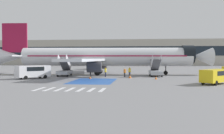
# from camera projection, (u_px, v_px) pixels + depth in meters

# --- Properties ---
(ground_plane) EXTENTS (600.00, 600.00, 0.00)m
(ground_plane) POSITION_uv_depth(u_px,v_px,m) (109.00, 75.00, 53.83)
(ground_plane) COLOR slate
(apron_leadline_yellow) EXTENTS (78.57, 5.76, 0.01)m
(apron_leadline_yellow) POSITION_uv_depth(u_px,v_px,m) (107.00, 75.00, 54.33)
(apron_leadline_yellow) COLOR gold
(apron_leadline_yellow) RESTS_ON ground_plane
(apron_stand_patch_blue) EXTENTS (6.33, 10.15, 0.01)m
(apron_stand_patch_blue) POSITION_uv_depth(u_px,v_px,m) (93.00, 81.00, 39.28)
(apron_stand_patch_blue) COLOR #2856A8
(apron_stand_patch_blue) RESTS_ON ground_plane
(apron_walkway_bar_0) EXTENTS (0.44, 3.60, 0.01)m
(apron_walkway_bar_0) POSITION_uv_depth(u_px,v_px,m) (39.00, 89.00, 29.36)
(apron_walkway_bar_0) COLOR silver
(apron_walkway_bar_0) RESTS_ON ground_plane
(apron_walkway_bar_1) EXTENTS (0.44, 3.60, 0.01)m
(apron_walkway_bar_1) POSITION_uv_depth(u_px,v_px,m) (49.00, 89.00, 29.23)
(apron_walkway_bar_1) COLOR silver
(apron_walkway_bar_1) RESTS_ON ground_plane
(apron_walkway_bar_2) EXTENTS (0.44, 3.60, 0.01)m
(apron_walkway_bar_2) POSITION_uv_depth(u_px,v_px,m) (60.00, 89.00, 29.09)
(apron_walkway_bar_2) COLOR silver
(apron_walkway_bar_2) RESTS_ON ground_plane
(apron_walkway_bar_3) EXTENTS (0.44, 3.60, 0.01)m
(apron_walkway_bar_3) POSITION_uv_depth(u_px,v_px,m) (70.00, 89.00, 28.95)
(apron_walkway_bar_3) COLOR silver
(apron_walkway_bar_3) RESTS_ON ground_plane
(apron_walkway_bar_4) EXTENTS (0.44, 3.60, 0.01)m
(apron_walkway_bar_4) POSITION_uv_depth(u_px,v_px,m) (81.00, 90.00, 28.81)
(apron_walkway_bar_4) COLOR silver
(apron_walkway_bar_4) RESTS_ON ground_plane
(apron_walkway_bar_5) EXTENTS (0.44, 3.60, 0.01)m
(apron_walkway_bar_5) POSITION_uv_depth(u_px,v_px,m) (92.00, 90.00, 28.68)
(apron_walkway_bar_5) COLOR silver
(apron_walkway_bar_5) RESTS_ON ground_plane
(apron_walkway_bar_6) EXTENTS (0.44, 3.60, 0.01)m
(apron_walkway_bar_6) POSITION_uv_depth(u_px,v_px,m) (102.00, 90.00, 28.54)
(apron_walkway_bar_6) COLOR silver
(apron_walkway_bar_6) RESTS_ON ground_plane
(airliner) EXTENTS (44.71, 35.25, 10.74)m
(airliner) POSITION_uv_depth(u_px,v_px,m) (104.00, 57.00, 54.23)
(airliner) COLOR silver
(airliner) RESTS_ON ground_plane
(boarding_stairs_forward) EXTENTS (2.53, 5.35, 4.01)m
(boarding_stairs_forward) POSITION_uv_depth(u_px,v_px,m) (156.00, 71.00, 49.45)
(boarding_stairs_forward) COLOR #ADB2BA
(boarding_stairs_forward) RESTS_ON ground_plane
(boarding_stairs_aft) EXTENTS (2.53, 5.35, 4.19)m
(boarding_stairs_aft) POSITION_uv_depth(u_px,v_px,m) (65.00, 71.00, 50.21)
(boarding_stairs_aft) COLOR #ADB2BA
(boarding_stairs_aft) RESTS_ON ground_plane
(fuel_tanker) EXTENTS (2.79, 9.48, 3.46)m
(fuel_tanker) POSITION_uv_depth(u_px,v_px,m) (95.00, 64.00, 79.85)
(fuel_tanker) COLOR #38383D
(fuel_tanker) RESTS_ON ground_plane
(service_van_0) EXTENTS (4.73, 5.02, 1.96)m
(service_van_0) POSITION_uv_depth(u_px,v_px,m) (215.00, 75.00, 34.61)
(service_van_0) COLOR yellow
(service_van_0) RESTS_ON ground_plane
(service_van_3) EXTENTS (5.21, 5.51, 2.19)m
(service_van_3) POSITION_uv_depth(u_px,v_px,m) (33.00, 71.00, 43.76)
(service_van_3) COLOR silver
(service_van_3) RESTS_ON ground_plane
(ground_crew_0) EXTENTS (0.46, 0.29, 1.74)m
(ground_crew_0) POSITION_uv_depth(u_px,v_px,m) (130.00, 71.00, 48.87)
(ground_crew_0) COLOR #191E38
(ground_crew_0) RESTS_ON ground_plane
(ground_crew_1) EXTENTS (0.32, 0.47, 1.79)m
(ground_crew_1) POSITION_uv_depth(u_px,v_px,m) (106.00, 71.00, 48.06)
(ground_crew_1) COLOR #191E38
(ground_crew_1) RESTS_ON ground_plane
(ground_crew_2) EXTENTS (0.41, 0.49, 1.85)m
(ground_crew_2) POSITION_uv_depth(u_px,v_px,m) (90.00, 71.00, 47.71)
(ground_crew_2) COLOR #2D2D33
(ground_crew_2) RESTS_ON ground_plane
(ground_crew_3) EXTENTS (0.46, 0.48, 1.61)m
(ground_crew_3) POSITION_uv_depth(u_px,v_px,m) (125.00, 72.00, 47.47)
(ground_crew_3) COLOR #2D2D33
(ground_crew_3) RESTS_ON ground_plane
(traffic_cone_0) EXTENTS (0.53, 0.53, 0.59)m
(traffic_cone_0) POSITION_uv_depth(u_px,v_px,m) (130.00, 76.00, 45.03)
(traffic_cone_0) COLOR orange
(traffic_cone_0) RESTS_ON ground_plane
(traffic_cone_1) EXTENTS (0.42, 0.42, 0.46)m
(traffic_cone_1) POSITION_uv_depth(u_px,v_px,m) (90.00, 77.00, 43.94)
(traffic_cone_1) COLOR orange
(traffic_cone_1) RESTS_ON ground_plane
(traffic_cone_2) EXTENTS (0.42, 0.42, 0.46)m
(traffic_cone_2) POSITION_uv_depth(u_px,v_px,m) (156.00, 78.00, 42.65)
(traffic_cone_2) COLOR orange
(traffic_cone_2) RESTS_ON ground_plane
(terminal_building) EXTENTS (112.69, 12.10, 12.04)m
(terminal_building) POSITION_uv_depth(u_px,v_px,m) (109.00, 53.00, 127.36)
(terminal_building) COLOR #B2AD9E
(terminal_building) RESTS_ON ground_plane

